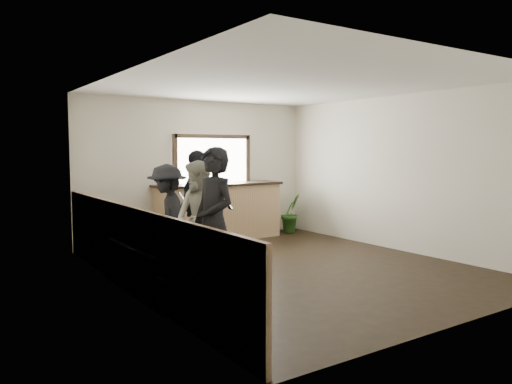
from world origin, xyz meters
TOP-DOWN VIEW (x-y plane):
  - ground at (0.00, 0.00)m, footprint 5.00×6.00m
  - room_shell at (-0.74, 0.00)m, footprint 5.01×6.01m
  - bar_counter at (0.30, 2.70)m, footprint 2.70×0.68m
  - sofa at (-2.15, -0.06)m, footprint 0.84×2.12m
  - coffee_table at (-1.30, 0.10)m, footprint 0.63×0.90m
  - cup_a at (-1.32, 0.24)m, footprint 0.17×0.17m
  - cup_b at (-1.22, -0.07)m, footprint 0.10×0.10m
  - potted_plant at (2.11, 2.65)m, footprint 0.53×0.45m
  - person_a at (-1.70, -0.69)m, footprint 0.52×0.72m
  - person_b at (-1.38, 0.32)m, footprint 0.70×0.86m
  - person_c at (-1.54, 1.05)m, footprint 0.87×1.16m
  - person_d at (-0.86, 1.33)m, footprint 1.13×0.95m

SIDE VIEW (x-z plane):
  - ground at x=0.00m, z-range -0.01..0.01m
  - coffee_table at x=-1.30m, z-range 0.00..0.36m
  - sofa at x=-2.15m, z-range 0.00..0.62m
  - cup_b at x=-1.22m, z-range 0.36..0.45m
  - cup_a at x=-1.32m, z-range 0.36..0.47m
  - potted_plant at x=2.11m, z-range 0.00..0.85m
  - bar_counter at x=0.30m, z-range -0.42..1.71m
  - person_c at x=-1.54m, z-range 0.00..1.60m
  - person_b at x=-1.38m, z-range 0.00..1.67m
  - person_d at x=-0.86m, z-range 0.00..1.82m
  - person_a at x=-1.70m, z-range 0.00..1.85m
  - room_shell at x=-0.74m, z-range 0.07..2.87m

